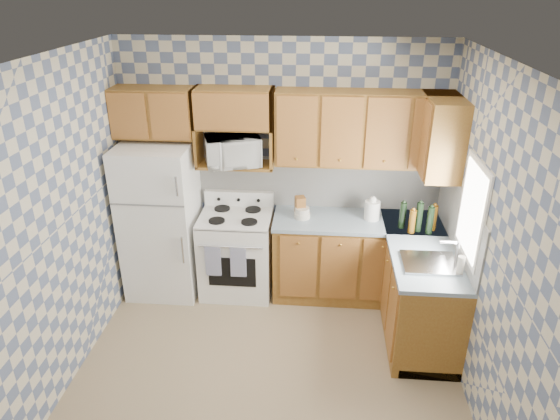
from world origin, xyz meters
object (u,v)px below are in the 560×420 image
object	(u,v)px
microwave	(233,151)
electric_kettle	(372,210)
stove_body	(237,254)
refrigerator	(161,220)

from	to	relation	value
microwave	electric_kettle	world-z (taller)	microwave
stove_body	microwave	xyz separation A→B (m)	(-0.02, 0.10, 1.15)
stove_body	microwave	distance (m)	1.16
microwave	stove_body	bearing A→B (deg)	-97.44
microwave	electric_kettle	xyz separation A→B (m)	(1.45, -0.07, -0.58)
refrigerator	microwave	size ratio (longest dim) A/B	3.08
refrigerator	stove_body	bearing A→B (deg)	1.78
stove_body	electric_kettle	bearing A→B (deg)	1.43
microwave	electric_kettle	size ratio (longest dim) A/B	2.71
refrigerator	electric_kettle	distance (m)	2.24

